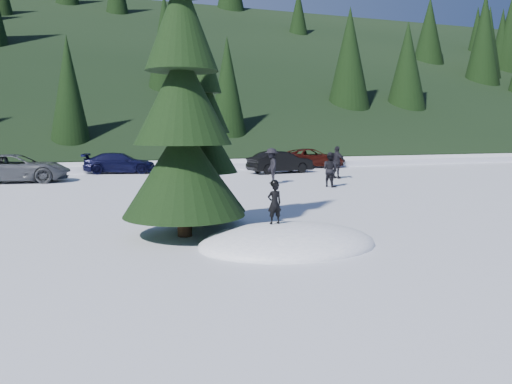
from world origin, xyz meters
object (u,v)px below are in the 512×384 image
object	(u,v)px
adult_1	(337,162)
car_3	(120,163)
child_skier	(274,203)
car_4	(190,165)
car_6	(311,158)
spruce_tall	(183,109)
car_2	(17,168)
car_5	(280,162)
adult_2	(272,166)
spruce_short	(208,154)
adult_0	(330,170)

from	to	relation	value
adult_1	car_3	bearing A→B (deg)	24.61
child_skier	car_4	distance (m)	18.34
child_skier	car_6	bearing A→B (deg)	-121.62
child_skier	adult_1	distance (m)	16.67
spruce_tall	child_skier	distance (m)	3.39
car_2	car_5	bearing A→B (deg)	-81.22
adult_2	car_6	xyz separation A→B (m)	(6.69, 9.19, -0.23)
adult_1	car_6	world-z (taller)	adult_1
car_3	adult_2	bearing A→B (deg)	-130.16
car_5	adult_1	bearing A→B (deg)	-169.15
car_5	car_6	size ratio (longest dim) A/B	0.86
car_2	car_3	size ratio (longest dim) A/B	1.19
car_2	car_4	world-z (taller)	car_2
adult_1	car_6	distance (m)	8.27
spruce_short	adult_1	bearing A→B (deg)	46.86
adult_2	car_2	xyz separation A→B (m)	(-12.52, 5.18, -0.18)
adult_1	adult_2	xyz separation A→B (m)	(-4.47, -1.22, -0.00)
spruce_tall	spruce_short	world-z (taller)	spruce_tall
child_skier	adult_2	bearing A→B (deg)	-114.71
adult_1	car_2	xyz separation A→B (m)	(-16.99, 3.96, -0.18)
spruce_short	car_6	world-z (taller)	spruce_short
car_4	spruce_short	bearing A→B (deg)	152.33
spruce_tall	car_5	size ratio (longest dim) A/B	2.01
adult_0	car_3	size ratio (longest dim) A/B	0.38
adult_1	car_5	distance (m)	4.73
car_3	car_6	bearing A→B (deg)	-76.82
adult_0	car_4	world-z (taller)	adult_0
adult_2	car_6	distance (m)	11.37
adult_2	car_4	xyz separation A→B (m)	(-3.09, 5.64, -0.25)
adult_0	adult_1	bearing A→B (deg)	-55.70
adult_1	car_4	distance (m)	8.76
car_6	car_4	bearing A→B (deg)	117.08
adult_0	adult_2	xyz separation A→B (m)	(-2.17, 2.30, 0.07)
spruce_tall	car_5	distance (m)	19.48
adult_2	car_3	bearing A→B (deg)	-131.40
car_4	adult_1	bearing A→B (deg)	-138.02
car_2	car_5	size ratio (longest dim) A/B	1.25
spruce_tall	adult_2	size ratio (longest dim) A/B	4.66
car_6	car_5	bearing A→B (deg)	139.45
car_6	car_2	bearing A→B (deg)	108.90
child_skier	adult_1	xyz separation A→B (m)	(9.29, 13.83, -0.07)
adult_1	child_skier	bearing A→B (deg)	114.69
adult_1	car_2	size ratio (longest dim) A/B	0.35
child_skier	car_5	bearing A→B (deg)	-116.45
spruce_tall	car_6	size ratio (longest dim) A/B	1.72
adult_1	car_3	size ratio (longest dim) A/B	0.41
adult_2	car_4	world-z (taller)	adult_2
car_5	car_6	bearing A→B (deg)	-57.49
spruce_tall	car_5	world-z (taller)	spruce_tall
car_2	car_6	distance (m)	19.62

